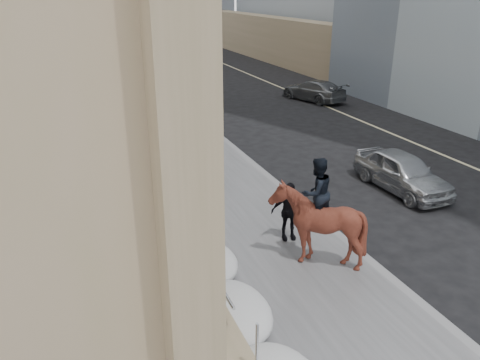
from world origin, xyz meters
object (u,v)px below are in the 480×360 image
at_px(pedestrian, 289,211).
at_px(car_grey, 313,90).
at_px(mounted_horse_right, 317,221).
at_px(mounted_horse_left, 192,247).
at_px(car_silver, 402,172).

bearing_deg(pedestrian, car_grey, 69.58).
relative_size(mounted_horse_right, car_grey, 0.62).
bearing_deg(mounted_horse_right, car_grey, -130.45).
bearing_deg(mounted_horse_left, mounted_horse_right, -173.28).
xyz_separation_m(mounted_horse_left, car_silver, (8.27, 3.12, -0.53)).
bearing_deg(car_silver, mounted_horse_right, -150.03).
bearing_deg(mounted_horse_left, pedestrian, -150.11).
height_order(mounted_horse_left, mounted_horse_right, mounted_horse_right).
bearing_deg(car_silver, pedestrian, -162.08).
bearing_deg(car_silver, mounted_horse_left, -160.49).
xyz_separation_m(car_silver, car_grey, (4.12, 13.30, -0.03)).
height_order(mounted_horse_right, car_grey, mounted_horse_right).
bearing_deg(car_grey, mounted_horse_right, 43.25).
bearing_deg(car_silver, car_grey, 71.64).
relative_size(mounted_horse_left, pedestrian, 1.64).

